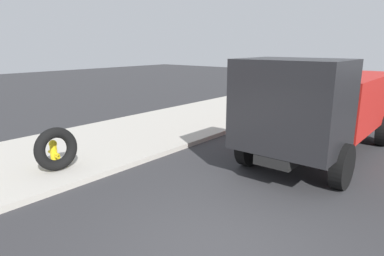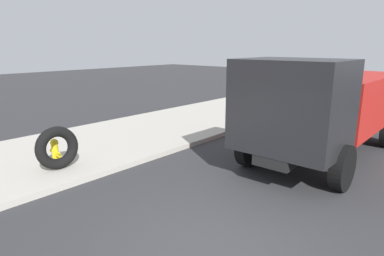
# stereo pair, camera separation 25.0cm
# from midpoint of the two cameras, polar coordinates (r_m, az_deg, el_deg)

# --- Properties ---
(ground_plane) EXTENTS (80.00, 80.00, 0.00)m
(ground_plane) POSITION_cam_midpoint_polar(r_m,az_deg,el_deg) (6.01, 4.18, -19.57)
(ground_plane) COLOR #2D2D30
(sidewalk_curb) EXTENTS (36.00, 5.00, 0.15)m
(sidewalk_curb) POSITION_cam_midpoint_polar(r_m,az_deg,el_deg) (10.80, -24.59, -4.85)
(sidewalk_curb) COLOR #ADA89E
(sidewalk_curb) RESTS_ON ground
(fire_hydrant) EXTENTS (0.21, 0.48, 0.72)m
(fire_hydrant) POSITION_cam_midpoint_polar(r_m,az_deg,el_deg) (9.78, -21.56, -3.63)
(fire_hydrant) COLOR yellow
(fire_hydrant) RESTS_ON sidewalk_curb
(loose_tire) EXTENTS (1.15, 0.42, 1.14)m
(loose_tire) POSITION_cam_midpoint_polar(r_m,az_deg,el_deg) (9.35, -21.26, -3.17)
(loose_tire) COLOR black
(loose_tire) RESTS_ON sidewalk_curb
(dump_truck_red) EXTENTS (7.00, 2.81, 3.00)m
(dump_truck_red) POSITION_cam_midpoint_polar(r_m,az_deg,el_deg) (10.68, 22.42, 3.68)
(dump_truck_red) COLOR red
(dump_truck_red) RESTS_ON ground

